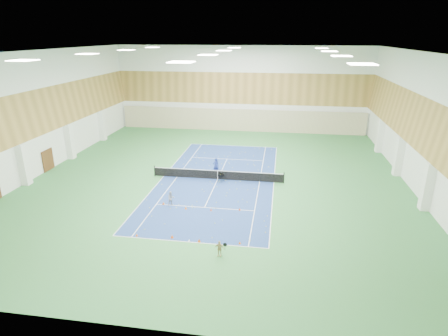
% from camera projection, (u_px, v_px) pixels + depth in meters
% --- Properties ---
extents(ground, '(40.00, 40.00, 0.00)m').
position_uv_depth(ground, '(218.00, 179.00, 36.68)').
color(ground, '#31733A').
rests_on(ground, ground).
extents(room_shell, '(36.00, 40.00, 12.00)m').
position_uv_depth(room_shell, '(217.00, 119.00, 34.65)').
color(room_shell, white).
rests_on(room_shell, ground).
extents(wood_cladding, '(36.00, 40.00, 8.00)m').
position_uv_depth(wood_cladding, '(217.00, 98.00, 33.98)').
color(wood_cladding, '#A9813E').
rests_on(wood_cladding, room_shell).
extents(ceiling_light_grid, '(21.40, 25.40, 0.06)m').
position_uv_depth(ceiling_light_grid, '(217.00, 53.00, 32.65)').
color(ceiling_light_grid, white).
rests_on(ceiling_light_grid, room_shell).
extents(court_surface, '(10.97, 23.77, 0.01)m').
position_uv_depth(court_surface, '(218.00, 179.00, 36.68)').
color(court_surface, navy).
rests_on(court_surface, ground).
extents(tennis_balls_scatter, '(10.57, 22.77, 0.07)m').
position_uv_depth(tennis_balls_scatter, '(218.00, 179.00, 36.66)').
color(tennis_balls_scatter, yellow).
rests_on(tennis_balls_scatter, ground).
extents(tennis_net, '(12.80, 0.10, 1.10)m').
position_uv_depth(tennis_net, '(218.00, 174.00, 36.49)').
color(tennis_net, black).
rests_on(tennis_net, ground).
extents(back_curtain, '(35.40, 0.16, 3.20)m').
position_uv_depth(back_curtain, '(240.00, 120.00, 54.51)').
color(back_curtain, '#C6B793').
rests_on(back_curtain, ground).
extents(door_left_b, '(0.08, 1.80, 2.20)m').
position_uv_depth(door_left_b, '(48.00, 160.00, 38.88)').
color(door_left_b, '#593319').
rests_on(door_left_b, ground).
extents(coach, '(0.72, 0.61, 1.67)m').
position_uv_depth(coach, '(216.00, 166.00, 37.92)').
color(coach, navy).
rests_on(coach, ground).
extents(child_court, '(0.75, 0.73, 1.22)m').
position_uv_depth(child_court, '(171.00, 198.00, 30.97)').
color(child_court, '#93949B').
rests_on(child_court, ground).
extents(child_apron, '(0.66, 0.33, 1.09)m').
position_uv_depth(child_apron, '(219.00, 248.00, 23.86)').
color(child_apron, tan).
rests_on(child_apron, ground).
extents(ball_cart, '(0.61, 0.61, 0.84)m').
position_uv_depth(ball_cart, '(221.00, 178.00, 35.92)').
color(ball_cart, black).
rests_on(ball_cart, ground).
extents(cone_svc_a, '(0.22, 0.22, 0.24)m').
position_uv_depth(cone_svc_a, '(163.00, 203.00, 31.22)').
color(cone_svc_a, '#D9470B').
rests_on(cone_svc_a, ground).
extents(cone_svc_b, '(0.21, 0.21, 0.24)m').
position_uv_depth(cone_svc_b, '(186.00, 208.00, 30.43)').
color(cone_svc_b, orange).
rests_on(cone_svc_b, ground).
extents(cone_svc_c, '(0.18, 0.18, 0.20)m').
position_uv_depth(cone_svc_c, '(211.00, 210.00, 30.14)').
color(cone_svc_c, '#F3480C').
rests_on(cone_svc_c, ground).
extents(cone_svc_d, '(0.19, 0.19, 0.21)m').
position_uv_depth(cone_svc_d, '(240.00, 209.00, 30.21)').
color(cone_svc_d, '#E1410B').
rests_on(cone_svc_d, ground).
extents(cone_base_a, '(0.18, 0.18, 0.20)m').
position_uv_depth(cone_base_a, '(137.00, 235.00, 26.35)').
color(cone_base_a, '#FF5D0D').
rests_on(cone_base_a, ground).
extents(cone_base_b, '(0.23, 0.23, 0.25)m').
position_uv_depth(cone_base_b, '(172.00, 236.00, 26.10)').
color(cone_base_b, '#DD4F0B').
rests_on(cone_base_b, ground).
extents(cone_base_c, '(0.23, 0.23, 0.25)m').
position_uv_depth(cone_base_c, '(199.00, 240.00, 25.60)').
color(cone_base_c, '#E85B0C').
rests_on(cone_base_c, ground).
extents(cone_base_d, '(0.18, 0.18, 0.19)m').
position_uv_depth(cone_base_d, '(240.00, 243.00, 25.38)').
color(cone_base_d, '#FF650D').
rests_on(cone_base_d, ground).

